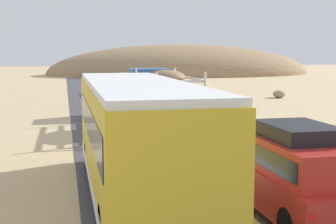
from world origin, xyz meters
name	(u,v)px	position (x,y,z in m)	size (l,w,h in m)	color
ground_plane	(211,184)	(0.00, 0.00, 0.00)	(240.00, 240.00, 0.00)	tan
road_surface	(211,183)	(0.00, 0.00, 0.01)	(8.00, 120.00, 0.02)	#423F44
road_centre_line	(211,183)	(0.00, 0.00, 0.02)	(0.16, 117.60, 0.00)	#D8CC4C
suv_near	(296,172)	(1.06, -3.29, 1.15)	(1.90, 4.62, 2.29)	#B2261E
livestock_truck	(155,88)	(1.10, 14.55, 1.79)	(2.53, 9.70, 3.02)	#3359A5
bus	(137,136)	(-2.44, -1.04, 1.75)	(2.54, 10.00, 3.21)	gold
car_far	(129,82)	(1.80, 31.45, 1.09)	(1.90, 4.62, 1.93)	#8C7259
boulder_near_shoulder	(279,94)	(14.07, 24.44, 0.33)	(1.05, 1.34, 0.66)	gray
distant_hill	(181,74)	(16.41, 68.86, 0.00)	(47.91, 27.30, 10.76)	#957553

